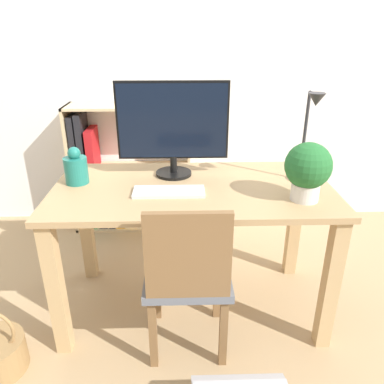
{
  "coord_description": "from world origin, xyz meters",
  "views": [
    {
      "loc": [
        -0.05,
        -1.73,
        1.48
      ],
      "look_at": [
        0.0,
        0.1,
        0.67
      ],
      "focal_mm": 35.0,
      "sensor_mm": 36.0,
      "label": 1
    }
  ],
  "objects_px": {
    "desk_lamp": "(309,129)",
    "potted_plant": "(308,169)",
    "monitor": "(173,124)",
    "vase": "(76,168)",
    "chair": "(188,274)",
    "bookshelf": "(110,178)",
    "keyboard": "(169,192)"
  },
  "relations": [
    {
      "from": "desk_lamp",
      "to": "potted_plant",
      "type": "height_order",
      "value": "desk_lamp"
    },
    {
      "from": "monitor",
      "to": "vase",
      "type": "bearing_deg",
      "value": -168.09
    },
    {
      "from": "chair",
      "to": "desk_lamp",
      "type": "bearing_deg",
      "value": 29.81
    },
    {
      "from": "monitor",
      "to": "chair",
      "type": "relative_size",
      "value": 0.7
    },
    {
      "from": "potted_plant",
      "to": "chair",
      "type": "bearing_deg",
      "value": -164.67
    },
    {
      "from": "chair",
      "to": "bookshelf",
      "type": "height_order",
      "value": "bookshelf"
    },
    {
      "from": "vase",
      "to": "desk_lamp",
      "type": "height_order",
      "value": "desk_lamp"
    },
    {
      "from": "keyboard",
      "to": "potted_plant",
      "type": "height_order",
      "value": "potted_plant"
    },
    {
      "from": "vase",
      "to": "potted_plant",
      "type": "xyz_separation_m",
      "value": [
        1.1,
        -0.24,
        0.07
      ]
    },
    {
      "from": "chair",
      "to": "bookshelf",
      "type": "xyz_separation_m",
      "value": [
        -0.58,
        1.31,
        -0.04
      ]
    },
    {
      "from": "keyboard",
      "to": "vase",
      "type": "xyz_separation_m",
      "value": [
        -0.47,
        0.15,
        0.07
      ]
    },
    {
      "from": "desk_lamp",
      "to": "chair",
      "type": "relative_size",
      "value": 0.56
    },
    {
      "from": "vase",
      "to": "chair",
      "type": "xyz_separation_m",
      "value": [
        0.56,
        -0.39,
        -0.38
      ]
    },
    {
      "from": "monitor",
      "to": "bookshelf",
      "type": "bearing_deg",
      "value": 122.22
    },
    {
      "from": "vase",
      "to": "desk_lamp",
      "type": "distance_m",
      "value": 1.17
    },
    {
      "from": "potted_plant",
      "to": "chair",
      "type": "relative_size",
      "value": 0.33
    },
    {
      "from": "desk_lamp",
      "to": "chair",
      "type": "distance_m",
      "value": 0.9
    },
    {
      "from": "vase",
      "to": "potted_plant",
      "type": "distance_m",
      "value": 1.13
    },
    {
      "from": "monitor",
      "to": "keyboard",
      "type": "relative_size",
      "value": 1.68
    },
    {
      "from": "potted_plant",
      "to": "vase",
      "type": "bearing_deg",
      "value": 167.84
    },
    {
      "from": "keyboard",
      "to": "desk_lamp",
      "type": "bearing_deg",
      "value": 8.99
    },
    {
      "from": "vase",
      "to": "potted_plant",
      "type": "relative_size",
      "value": 0.7
    },
    {
      "from": "monitor",
      "to": "desk_lamp",
      "type": "xyz_separation_m",
      "value": [
        0.66,
        -0.14,
        0.01
      ]
    },
    {
      "from": "keyboard",
      "to": "chair",
      "type": "bearing_deg",
      "value": -70.69
    },
    {
      "from": "potted_plant",
      "to": "bookshelf",
      "type": "bearing_deg",
      "value": 134.12
    },
    {
      "from": "vase",
      "to": "potted_plant",
      "type": "bearing_deg",
      "value": -12.16
    },
    {
      "from": "keyboard",
      "to": "desk_lamp",
      "type": "relative_size",
      "value": 0.75
    },
    {
      "from": "monitor",
      "to": "keyboard",
      "type": "distance_m",
      "value": 0.37
    },
    {
      "from": "keyboard",
      "to": "bookshelf",
      "type": "height_order",
      "value": "bookshelf"
    },
    {
      "from": "chair",
      "to": "keyboard",
      "type": "bearing_deg",
      "value": 108.94
    },
    {
      "from": "bookshelf",
      "to": "desk_lamp",
      "type": "bearing_deg",
      "value": -39.27
    },
    {
      "from": "monitor",
      "to": "bookshelf",
      "type": "relative_size",
      "value": 0.6
    }
  ]
}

